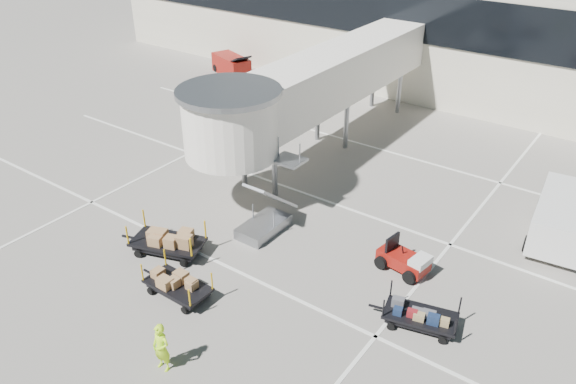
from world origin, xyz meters
name	(u,v)px	position (x,y,z in m)	size (l,w,h in m)	color
ground	(213,302)	(0.00, 0.00, 0.00)	(140.00, 140.00, 0.00)	gray
lane_markings	(327,197)	(-0.67, 9.33, 0.01)	(40.00, 30.00, 0.02)	white
terminal	(484,34)	(-0.35, 29.94, 4.11)	(64.00, 12.11, 15.20)	beige
jet_bridge	(307,88)	(-3.97, 12.26, 4.28)	(5.70, 20.40, 6.03)	white
baggage_tug	(405,260)	(5.10, 6.12, 0.51)	(2.26, 1.63, 1.40)	maroon
suitcase_cart	(420,317)	(7.02, 3.41, 0.44)	(3.29, 1.88, 1.26)	black
box_cart_near	(177,286)	(-1.31, -0.55, 0.49)	(3.29, 1.34, 1.29)	black
box_cart_far	(167,243)	(-3.69, 1.21, 0.57)	(3.88, 2.44, 1.50)	black
ground_worker	(161,348)	(0.95, -3.41, 0.92)	(0.67, 0.44, 1.85)	#BBFB1A
minivan	(562,214)	(9.65, 12.45, 1.18)	(2.73, 5.37, 1.96)	silver
belt_loader	(231,66)	(-17.64, 21.60, 0.75)	(4.38, 2.88, 1.98)	maroon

